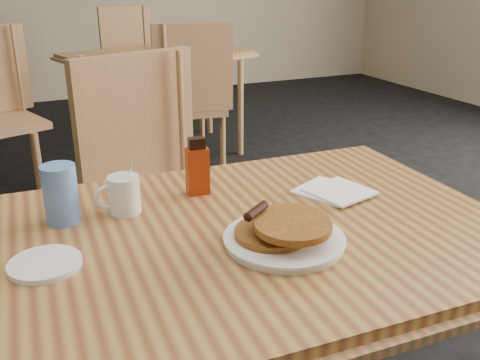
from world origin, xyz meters
The scene contains 11 objects.
main_table centered at (-0.01, 0.02, 0.71)m, with size 1.33×0.93×0.75m.
neighbor_table centered at (0.60, 2.86, 0.71)m, with size 1.43×1.16×0.75m.
chair_main_far centered at (-0.03, 0.75, 0.62)m, with size 0.59×0.60×1.04m.
chair_neighbor_far centered at (0.58, 3.64, 0.61)m, with size 0.52×0.52×1.02m.
chair_neighbor_near centered at (0.57, 2.08, 0.61)m, with size 0.52×0.52×1.02m.
pancake_plate centered at (0.05, -0.08, 0.77)m, with size 0.26×0.26×0.08m.
coffee_mug centered at (-0.22, 0.22, 0.80)m, with size 0.11×0.08×0.14m.
syrup_bottle centered at (-0.02, 0.26, 0.82)m, with size 0.06×0.04×0.15m.
napkin_stack centered at (0.31, 0.11, 0.76)m, with size 0.20×0.21×0.01m.
blue_tumbler centered at (-0.36, 0.23, 0.82)m, with size 0.08×0.08×0.14m, color #5986D1.
side_saucer centered at (-0.42, 0.03, 0.76)m, with size 0.14×0.14×0.01m, color white.
Camera 1 is at (-0.45, -0.97, 1.30)m, focal length 40.00 mm.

